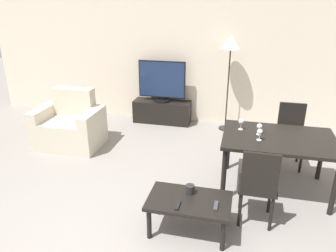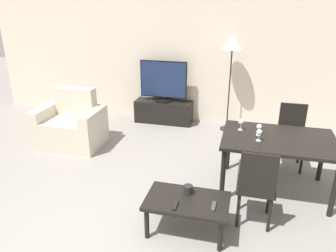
{
  "view_description": "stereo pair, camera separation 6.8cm",
  "coord_description": "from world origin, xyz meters",
  "px_view_note": "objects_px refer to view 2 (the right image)",
  "views": [
    {
      "loc": [
        1.29,
        -2.14,
        2.36
      ],
      "look_at": [
        0.3,
        1.97,
        0.65
      ],
      "focal_mm": 35.0,
      "sensor_mm": 36.0,
      "label": 1
    },
    {
      "loc": [
        1.36,
        -2.13,
        2.36
      ],
      "look_at": [
        0.3,
        1.97,
        0.65
      ],
      "focal_mm": 35.0,
      "sensor_mm": 36.0,
      "label": 2
    }
  ],
  "objects_px": {
    "coffee_table": "(187,204)",
    "wine_glass_left": "(241,123)",
    "remote_secondary": "(175,205)",
    "dining_table": "(278,144)",
    "floor_lamp": "(232,47)",
    "cup_white_near": "(188,189)",
    "remote_primary": "(214,206)",
    "armchair": "(71,126)",
    "tv": "(163,81)",
    "tv_stand": "(164,112)",
    "wine_glass_right": "(259,133)",
    "wine_glass_center": "(259,128)",
    "dining_chair_far": "(291,133)",
    "dining_chair_near": "(257,184)"
  },
  "relations": [
    {
      "from": "coffee_table",
      "to": "remote_secondary",
      "type": "bearing_deg",
      "value": -123.64
    },
    {
      "from": "cup_white_near",
      "to": "wine_glass_center",
      "type": "distance_m",
      "value": 1.25
    },
    {
      "from": "tv",
      "to": "dining_table",
      "type": "relative_size",
      "value": 0.67
    },
    {
      "from": "dining_table",
      "to": "dining_chair_near",
      "type": "relative_size",
      "value": 1.48
    },
    {
      "from": "dining_chair_near",
      "to": "remote_primary",
      "type": "height_order",
      "value": "dining_chair_near"
    },
    {
      "from": "cup_white_near",
      "to": "dining_chair_far",
      "type": "bearing_deg",
      "value": 55.74
    },
    {
      "from": "armchair",
      "to": "dining_chair_far",
      "type": "bearing_deg",
      "value": 2.68
    },
    {
      "from": "armchair",
      "to": "tv_stand",
      "type": "height_order",
      "value": "armchair"
    },
    {
      "from": "tv_stand",
      "to": "cup_white_near",
      "type": "distance_m",
      "value": 3.12
    },
    {
      "from": "remote_secondary",
      "to": "wine_glass_right",
      "type": "distance_m",
      "value": 1.37
    },
    {
      "from": "tv",
      "to": "wine_glass_center",
      "type": "height_order",
      "value": "tv"
    },
    {
      "from": "armchair",
      "to": "remote_secondary",
      "type": "xyz_separation_m",
      "value": [
        2.2,
        -1.81,
        0.08
      ]
    },
    {
      "from": "remote_primary",
      "to": "dining_table",
      "type": "bearing_deg",
      "value": 60.22
    },
    {
      "from": "coffee_table",
      "to": "wine_glass_center",
      "type": "relative_size",
      "value": 5.9
    },
    {
      "from": "floor_lamp",
      "to": "dining_table",
      "type": "bearing_deg",
      "value": -68.43
    },
    {
      "from": "floor_lamp",
      "to": "cup_white_near",
      "type": "distance_m",
      "value": 3.05
    },
    {
      "from": "dining_chair_far",
      "to": "remote_secondary",
      "type": "relative_size",
      "value": 6.09
    },
    {
      "from": "coffee_table",
      "to": "remote_primary",
      "type": "bearing_deg",
      "value": -11.98
    },
    {
      "from": "dining_table",
      "to": "remote_primary",
      "type": "relative_size",
      "value": 9.0
    },
    {
      "from": "remote_secondary",
      "to": "armchair",
      "type": "bearing_deg",
      "value": 140.62
    },
    {
      "from": "floor_lamp",
      "to": "wine_glass_center",
      "type": "xyz_separation_m",
      "value": [
        0.51,
        -1.88,
        -0.68
      ]
    },
    {
      "from": "wine_glass_left",
      "to": "armchair",
      "type": "bearing_deg",
      "value": 170.29
    },
    {
      "from": "armchair",
      "to": "cup_white_near",
      "type": "distance_m",
      "value": 2.76
    },
    {
      "from": "coffee_table",
      "to": "wine_glass_left",
      "type": "xyz_separation_m",
      "value": [
        0.45,
        1.2,
        0.49
      ]
    },
    {
      "from": "tv_stand",
      "to": "wine_glass_center",
      "type": "relative_size",
      "value": 7.56
    },
    {
      "from": "tv",
      "to": "wine_glass_left",
      "type": "xyz_separation_m",
      "value": [
        1.53,
        -1.84,
        0.01
      ]
    },
    {
      "from": "remote_secondary",
      "to": "wine_glass_center",
      "type": "bearing_deg",
      "value": 57.88
    },
    {
      "from": "floor_lamp",
      "to": "remote_secondary",
      "type": "xyz_separation_m",
      "value": [
        -0.26,
        -3.11,
        -1.11
      ]
    },
    {
      "from": "coffee_table",
      "to": "wine_glass_left",
      "type": "relative_size",
      "value": 5.9
    },
    {
      "from": "tv",
      "to": "floor_lamp",
      "type": "distance_m",
      "value": 1.42
    },
    {
      "from": "dining_chair_near",
      "to": "dining_chair_far",
      "type": "relative_size",
      "value": 1.0
    },
    {
      "from": "armchair",
      "to": "wine_glass_center",
      "type": "bearing_deg",
      "value": -11.1
    },
    {
      "from": "floor_lamp",
      "to": "dining_chair_near",
      "type": "bearing_deg",
      "value": -79.05
    },
    {
      "from": "dining_table",
      "to": "remote_primary",
      "type": "distance_m",
      "value": 1.31
    },
    {
      "from": "remote_primary",
      "to": "wine_glass_left",
      "type": "height_order",
      "value": "wine_glass_left"
    },
    {
      "from": "remote_primary",
      "to": "wine_glass_center",
      "type": "distance_m",
      "value": 1.29
    },
    {
      "from": "tv_stand",
      "to": "wine_glass_right",
      "type": "xyz_separation_m",
      "value": [
        1.75,
        -2.13,
        0.62
      ]
    },
    {
      "from": "dining_table",
      "to": "cup_white_near",
      "type": "xyz_separation_m",
      "value": [
        -0.93,
        -0.94,
        -0.21
      ]
    },
    {
      "from": "floor_lamp",
      "to": "wine_glass_left",
      "type": "xyz_separation_m",
      "value": [
        0.29,
        -1.77,
        -0.68
      ]
    },
    {
      "from": "tv",
      "to": "wine_glass_right",
      "type": "height_order",
      "value": "tv"
    },
    {
      "from": "floor_lamp",
      "to": "remote_primary",
      "type": "height_order",
      "value": "floor_lamp"
    },
    {
      "from": "wine_glass_left",
      "to": "floor_lamp",
      "type": "bearing_deg",
      "value": 99.23
    },
    {
      "from": "tv_stand",
      "to": "dining_chair_near",
      "type": "relative_size",
      "value": 1.21
    },
    {
      "from": "armchair",
      "to": "dining_chair_far",
      "type": "height_order",
      "value": "armchair"
    },
    {
      "from": "remote_primary",
      "to": "wine_glass_left",
      "type": "xyz_separation_m",
      "value": [
        0.17,
        1.26,
        0.43
      ]
    },
    {
      "from": "wine_glass_right",
      "to": "dining_chair_far",
      "type": "bearing_deg",
      "value": 62.51
    },
    {
      "from": "dining_chair_near",
      "to": "remote_primary",
      "type": "xyz_separation_m",
      "value": [
        -0.4,
        -0.35,
        -0.11
      ]
    },
    {
      "from": "dining_table",
      "to": "wine_glass_left",
      "type": "relative_size",
      "value": 9.25
    },
    {
      "from": "coffee_table",
      "to": "dining_chair_far",
      "type": "bearing_deg",
      "value": 57.74
    },
    {
      "from": "cup_white_near",
      "to": "wine_glass_left",
      "type": "xyz_separation_m",
      "value": [
        0.46,
        1.08,
        0.39
      ]
    }
  ]
}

